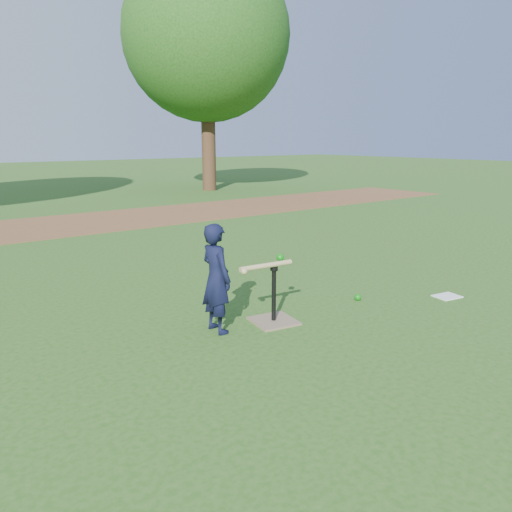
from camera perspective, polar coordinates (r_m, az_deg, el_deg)
ground at (r=5.37m, az=4.99°, el=-7.03°), size 80.00×80.00×0.00m
dirt_strip at (r=11.85m, az=-20.36°, el=3.45°), size 24.00×3.00×0.01m
child at (r=4.85m, az=-4.57°, el=-2.56°), size 0.26×0.39×1.08m
wiffle_ball_ground at (r=6.01m, az=11.56°, el=-4.63°), size 0.08×0.08×0.08m
clipboard at (r=6.46m, az=21.00°, el=-4.33°), size 0.34×0.28×0.01m
batting_tee at (r=5.20m, az=2.03°, el=-6.41°), size 0.50×0.50×0.61m
swing_action at (r=4.98m, az=1.26°, el=-0.97°), size 0.63×0.19×0.10m
tree_right at (r=18.89m, az=-5.70°, el=23.69°), size 5.80×5.80×8.21m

